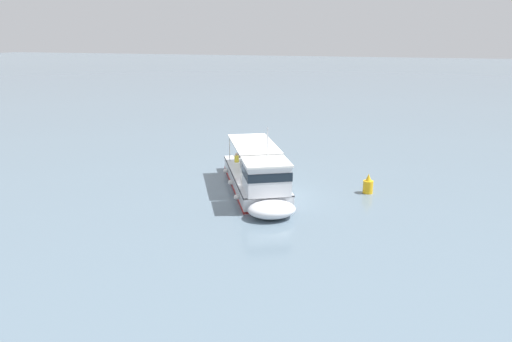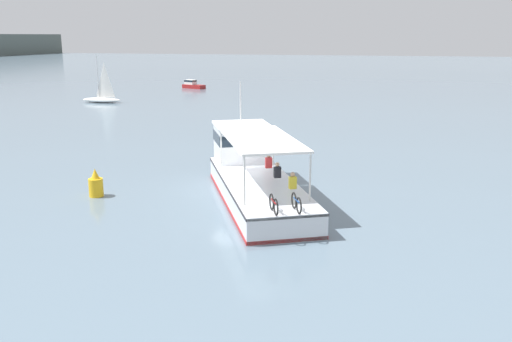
% 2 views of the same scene
% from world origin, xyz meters
% --- Properties ---
extents(ground_plane, '(400.00, 400.00, 0.00)m').
position_xyz_m(ground_plane, '(0.00, 0.00, 0.00)').
color(ground_plane, slate).
extents(ferry_main, '(12.76, 8.40, 5.32)m').
position_xyz_m(ferry_main, '(-0.48, -0.82, 1.02)').
color(ferry_main, silver).
rests_on(ferry_main, ground).
extents(channel_buoy, '(0.70, 0.70, 1.40)m').
position_xyz_m(channel_buoy, '(-2.92, 6.48, 0.57)').
color(channel_buoy, gold).
rests_on(channel_buoy, ground).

